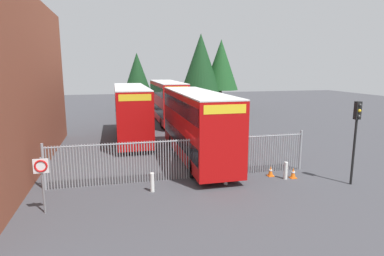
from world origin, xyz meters
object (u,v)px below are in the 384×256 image
object	(u,v)px
traffic_cone_by_gate	(271,171)
speed_limit_sign_post	(42,172)
bollard_near_right	(286,171)
double_decker_bus_behind_fence_right	(168,100)
traffic_cone_mid_forecourt	(293,173)
traffic_light_kerbside	(356,128)
double_decker_bus_near_gate	(197,123)
bollard_near_left	(152,182)
double_decker_bus_behind_fence_left	(131,111)
bollard_center_front	(226,176)

from	to	relation	value
traffic_cone_by_gate	speed_limit_sign_post	distance (m)	11.55
bollard_near_right	speed_limit_sign_post	world-z (taller)	speed_limit_sign_post
traffic_cone_by_gate	double_decker_bus_behind_fence_right	bearing A→B (deg)	97.95
traffic_cone_mid_forecourt	traffic_light_kerbside	world-z (taller)	traffic_light_kerbside
double_decker_bus_near_gate	double_decker_bus_behind_fence_right	bearing A→B (deg)	87.98
bollard_near_left	speed_limit_sign_post	distance (m)	4.97
double_decker_bus_near_gate	traffic_light_kerbside	world-z (taller)	double_decker_bus_near_gate
double_decker_bus_near_gate	double_decker_bus_behind_fence_left	bearing A→B (deg)	118.25
double_decker_bus_near_gate	bollard_near_right	distance (m)	6.37
double_decker_bus_behind_fence_left	bollard_near_left	xyz separation A→B (m)	(0.29, -11.91, -1.95)
double_decker_bus_behind_fence_right	speed_limit_sign_post	bearing A→B (deg)	-112.23
double_decker_bus_behind_fence_left	traffic_cone_mid_forecourt	distance (m)	14.37
traffic_cone_by_gate	traffic_cone_mid_forecourt	world-z (taller)	same
bollard_near_left	traffic_light_kerbside	bearing A→B (deg)	-7.87
speed_limit_sign_post	bollard_near_left	bearing A→B (deg)	16.11
bollard_near_left	bollard_center_front	world-z (taller)	same
double_decker_bus_behind_fence_left	bollard_center_front	xyz separation A→B (m)	(4.09, -11.80, -1.95)
bollard_near_right	speed_limit_sign_post	xyz separation A→B (m)	(-11.82, -1.45, 1.30)
double_decker_bus_near_gate	traffic_cone_mid_forecourt	world-z (taller)	double_decker_bus_near_gate
bollard_near_left	bollard_near_right	distance (m)	7.22
traffic_cone_by_gate	speed_limit_sign_post	bearing A→B (deg)	-169.52
bollard_near_left	double_decker_bus_behind_fence_left	bearing A→B (deg)	91.39
bollard_near_left	traffic_cone_mid_forecourt	bearing A→B (deg)	1.18
double_decker_bus_behind_fence_right	bollard_center_front	bearing A→B (deg)	-90.60
double_decker_bus_behind_fence_right	bollard_near_left	distance (m)	20.23
bollard_center_front	traffic_cone_mid_forecourt	size ratio (longest dim) A/B	1.61
double_decker_bus_behind_fence_right	bollard_near_left	xyz separation A→B (m)	(-4.00, -19.74, -1.95)
bollard_near_right	traffic_light_kerbside	world-z (taller)	traffic_light_kerbside
speed_limit_sign_post	traffic_cone_mid_forecourt	bearing A→B (deg)	6.90
double_decker_bus_behind_fence_left	double_decker_bus_behind_fence_right	distance (m)	8.93
double_decker_bus_behind_fence_left	double_decker_bus_behind_fence_right	size ratio (longest dim) A/B	1.00
bollard_near_right	traffic_cone_by_gate	world-z (taller)	bollard_near_right
bollard_near_right	double_decker_bus_behind_fence_left	bearing A→B (deg)	122.48
traffic_cone_by_gate	double_decker_bus_behind_fence_left	bearing A→B (deg)	121.90
bollard_center_front	traffic_cone_by_gate	size ratio (longest dim) A/B	1.61
double_decker_bus_behind_fence_right	bollard_near_right	size ratio (longest dim) A/B	11.38
double_decker_bus_behind_fence_right	traffic_light_kerbside	xyz separation A→B (m)	(6.10, -21.13, 0.56)
bollard_near_left	bollard_center_front	size ratio (longest dim) A/B	1.00
traffic_cone_by_gate	traffic_light_kerbside	size ratio (longest dim) A/B	0.14
double_decker_bus_behind_fence_right	traffic_light_kerbside	world-z (taller)	double_decker_bus_behind_fence_right
double_decker_bus_near_gate	traffic_cone_by_gate	world-z (taller)	double_decker_bus_near_gate
traffic_cone_by_gate	speed_limit_sign_post	xyz separation A→B (m)	(-11.26, -2.08, 1.49)
traffic_cone_mid_forecourt	speed_limit_sign_post	distance (m)	12.48
traffic_light_kerbside	bollard_center_front	bearing A→B (deg)	166.54
bollard_center_front	traffic_cone_by_gate	bearing A→B (deg)	12.62
double_decker_bus_near_gate	bollard_center_front	xyz separation A→B (m)	(0.32, -4.78, -1.95)
bollard_near_right	speed_limit_sign_post	distance (m)	11.98
double_decker_bus_near_gate	double_decker_bus_behind_fence_left	xyz separation A→B (m)	(-3.77, 7.01, 0.00)
traffic_cone_by_gate	traffic_light_kerbside	distance (m)	4.88
double_decker_bus_near_gate	bollard_near_left	xyz separation A→B (m)	(-3.48, -4.90, -1.95)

